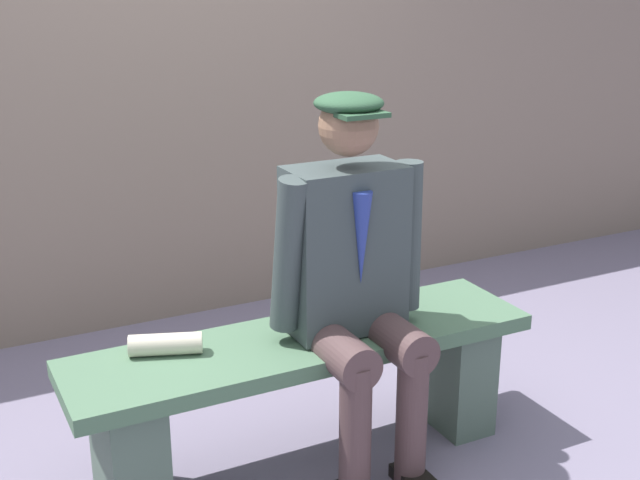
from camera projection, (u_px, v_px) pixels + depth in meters
The scene contains 5 objects.
ground_plane at pixel (305, 459), 3.11m from camera, with size 30.00×30.00×0.00m, color slate.
bench at pixel (304, 381), 3.01m from camera, with size 1.69×0.43×0.50m.
seated_man at pixel (354, 271), 2.89m from camera, with size 0.58×0.59×1.35m.
rolled_magazine at pixel (166, 344), 2.81m from camera, with size 0.07×0.07×0.24m, color beige.
stadium_wall at pixel (164, 158), 4.22m from camera, with size 12.00×0.24×1.63m, color #7D6C5E.
Camera 1 is at (1.17, 2.43, 1.75)m, focal length 47.05 mm.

